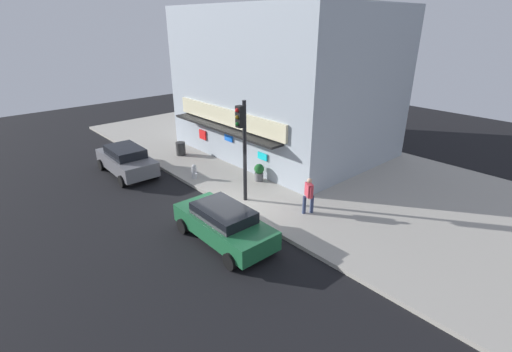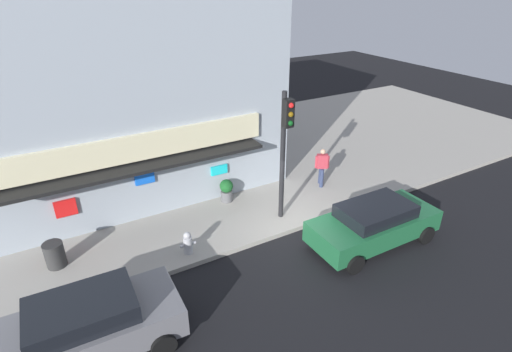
{
  "view_description": "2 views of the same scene",
  "coord_description": "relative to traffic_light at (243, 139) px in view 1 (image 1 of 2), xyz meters",
  "views": [
    {
      "loc": [
        11.97,
        -9.21,
        8.12
      ],
      "look_at": [
        0.42,
        1.13,
        1.53
      ],
      "focal_mm": 25.74,
      "sensor_mm": 36.0,
      "label": 1
    },
    {
      "loc": [
        -7.34,
        -9.71,
        8.35
      ],
      "look_at": [
        -1.18,
        1.01,
        2.1
      ],
      "focal_mm": 28.11,
      "sensor_mm": 36.0,
      "label": 2
    }
  ],
  "objects": [
    {
      "name": "parked_car_grey",
      "position": [
        -7.29,
        -2.54,
        -2.41
      ],
      "size": [
        4.55,
        2.23,
        1.6
      ],
      "color": "slate",
      "rests_on": "ground_plane"
    },
    {
      "name": "parked_car_green",
      "position": [
        1.96,
        -2.65,
        -2.46
      ],
      "size": [
        4.58,
        2.12,
        1.49
      ],
      "color": "#1E6038",
      "rests_on": "ground_plane"
    },
    {
      "name": "sidewalk",
      "position": [
        0.14,
        5.69,
        -3.16
      ],
      "size": [
        37.24,
        13.06,
        0.17
      ],
      "primitive_type": "cube",
      "color": "#A39E93",
      "rests_on": "ground_plane"
    },
    {
      "name": "potted_plant_by_doorway",
      "position": [
        -1.26,
        2.15,
        -2.58
      ],
      "size": [
        0.53,
        0.53,
        0.94
      ],
      "color": "#59595B",
      "rests_on": "sidewalk"
    },
    {
      "name": "trash_can",
      "position": [
        -7.65,
        1.19,
        -2.66
      ],
      "size": [
        0.6,
        0.6,
        0.82
      ],
      "primitive_type": "cylinder",
      "color": "#2D2D2D",
      "rests_on": "sidewalk"
    },
    {
      "name": "fire_hydrant",
      "position": [
        -3.84,
        -0.27,
        -2.69
      ],
      "size": [
        0.53,
        0.29,
        0.8
      ],
      "color": "#B2B2B7",
      "rests_on": "sidewalk"
    },
    {
      "name": "ground_plane",
      "position": [
        0.14,
        -0.84,
        -3.25
      ],
      "size": [
        55.87,
        55.87,
        0.0
      ],
      "primitive_type": "plane",
      "color": "black"
    },
    {
      "name": "pedestrian",
      "position": [
        2.86,
        1.35,
        -2.15
      ],
      "size": [
        0.57,
        0.53,
        1.68
      ],
      "color": "navy",
      "rests_on": "sidewalk"
    },
    {
      "name": "traffic_light",
      "position": [
        0.0,
        0.0,
        0.0
      ],
      "size": [
        0.32,
        0.58,
        4.78
      ],
      "color": "black",
      "rests_on": "sidewalk"
    },
    {
      "name": "corner_building",
      "position": [
        -4.32,
        7.09,
        1.32
      ],
      "size": [
        12.33,
        9.96,
        8.79
      ],
      "color": "#9EA8B2",
      "rests_on": "sidewalk"
    }
  ]
}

